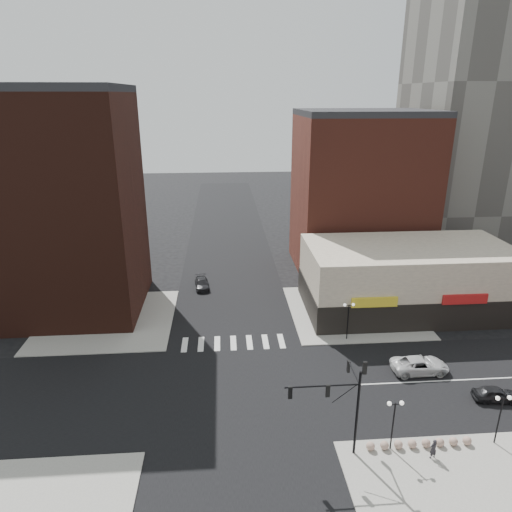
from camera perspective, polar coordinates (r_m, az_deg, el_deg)
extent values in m
plane|color=black|center=(42.15, -2.37, -16.44)|extent=(240.00, 240.00, 0.00)
cube|color=black|center=(42.14, -2.37, -16.43)|extent=(200.00, 14.00, 0.02)
cube|color=black|center=(42.14, -2.37, -16.43)|extent=(14.00, 200.00, 0.02)
cube|color=gray|center=(56.18, -18.02, -7.57)|extent=(15.00, 15.00, 0.12)
cube|color=gray|center=(56.64, 12.00, -6.76)|extent=(15.00, 15.00, 0.12)
cube|color=#361911|center=(56.95, -22.85, 5.59)|extent=(16.00, 15.00, 25.00)
cube|color=#361911|center=(77.17, -27.98, 3.17)|extent=(20.00, 18.00, 12.00)
cube|color=maroon|center=(68.04, 12.89, 7.41)|extent=(18.00, 15.00, 22.00)
cube|color=beige|center=(57.63, 18.36, -2.61)|extent=(24.00, 12.00, 8.00)
cube|color=black|center=(58.49, 18.12, -4.69)|extent=(24.20, 12.20, 3.40)
cylinder|color=black|center=(34.72, 12.51, -18.76)|extent=(0.18, 0.18, 7.00)
cylinder|color=black|center=(32.63, 8.29, -15.78)|extent=(5.20, 0.11, 0.11)
cylinder|color=black|center=(33.39, 11.03, -16.52)|extent=(1.72, 0.06, 1.46)
cylinder|color=black|center=(34.43, 12.11, -13.97)|extent=(0.11, 3.00, 0.11)
cube|color=black|center=(32.50, 4.30, -16.64)|extent=(0.28, 0.18, 0.95)
sphere|color=red|center=(32.32, 4.31, -16.22)|extent=(0.16, 0.16, 0.16)
cube|color=black|center=(32.95, 8.96, -16.29)|extent=(0.28, 0.18, 0.95)
sphere|color=red|center=(32.77, 8.99, -15.87)|extent=(0.16, 0.16, 0.16)
cube|color=black|center=(35.68, 11.48, -13.37)|extent=(0.18, 0.28, 0.95)
sphere|color=red|center=(35.52, 11.51, -12.96)|extent=(0.16, 0.16, 0.16)
cube|color=black|center=(32.60, 13.44, -13.44)|extent=(0.28, 0.18, 0.95)
sphere|color=red|center=(32.44, 13.48, -13.00)|extent=(0.16, 0.16, 0.16)
cylinder|color=black|center=(36.54, 16.72, -19.72)|extent=(0.11, 0.11, 4.00)
cylinder|color=black|center=(35.40, 17.03, -17.32)|extent=(0.90, 0.06, 0.06)
sphere|color=white|center=(35.19, 16.33, -17.29)|extent=(0.32, 0.32, 0.32)
sphere|color=white|center=(35.49, 17.76, -17.10)|extent=(0.32, 0.32, 0.32)
cylinder|color=black|center=(39.87, 28.07, -17.71)|extent=(0.11, 0.11, 4.00)
cylinder|color=black|center=(38.82, 28.53, -15.44)|extent=(0.90, 0.06, 0.06)
sphere|color=white|center=(38.54, 27.97, -15.43)|extent=(0.32, 0.32, 0.32)
sphere|color=white|center=(39.00, 29.13, -15.21)|extent=(0.32, 0.32, 0.32)
cylinder|color=black|center=(49.51, 11.40, -8.08)|extent=(0.11, 0.11, 4.00)
cylinder|color=black|center=(48.67, 11.55, -6.10)|extent=(0.90, 0.06, 0.06)
sphere|color=white|center=(48.51, 11.04, -6.02)|extent=(0.32, 0.32, 0.32)
sphere|color=white|center=(48.75, 12.07, -5.96)|extent=(0.32, 0.32, 0.32)
sphere|color=#A2826F|center=(37.16, 14.12, -22.05)|extent=(0.64, 0.64, 0.64)
sphere|color=#A2826F|center=(37.47, 15.76, -21.82)|extent=(0.64, 0.64, 0.64)
sphere|color=#A2826F|center=(37.80, 17.37, -21.57)|extent=(0.64, 0.64, 0.64)
sphere|color=#A2826F|center=(38.16, 18.95, -21.31)|extent=(0.64, 0.64, 0.64)
sphere|color=#A2826F|center=(38.55, 20.49, -21.05)|extent=(0.64, 0.64, 0.64)
sphere|color=#A2826F|center=(38.96, 21.99, -20.77)|extent=(0.64, 0.64, 0.64)
sphere|color=#A2826F|center=(39.39, 23.45, -20.49)|extent=(0.64, 0.64, 0.64)
sphere|color=#A2826F|center=(39.85, 24.88, -20.21)|extent=(0.64, 0.64, 0.64)
imported|color=silver|center=(46.69, 19.80, -12.70)|extent=(5.39, 2.55, 1.49)
imported|color=black|center=(45.49, 27.74, -15.02)|extent=(3.87, 1.88, 1.27)
imported|color=black|center=(62.12, -6.78, -3.44)|extent=(2.25, 4.54, 1.27)
imported|color=black|center=(37.51, 21.28, -21.54)|extent=(0.66, 0.52, 1.58)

